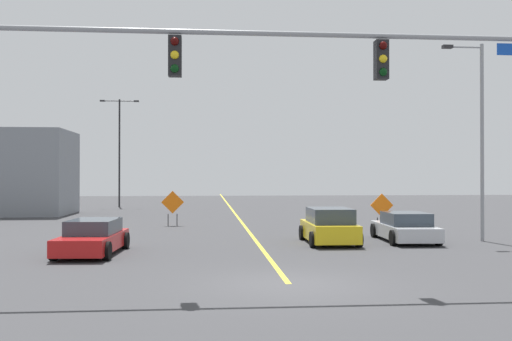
# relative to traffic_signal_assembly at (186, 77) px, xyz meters

# --- Properties ---
(ground) EXTENTS (133.35, 133.35, 0.00)m
(ground) POSITION_rel_traffic_signal_assembly_xyz_m (2.70, 0.01, -5.42)
(ground) COLOR #38383A
(road_centre_stripe) EXTENTS (0.16, 74.08, 0.01)m
(road_centre_stripe) POSITION_rel_traffic_signal_assembly_xyz_m (2.70, 37.05, -5.41)
(road_centre_stripe) COLOR yellow
(road_centre_stripe) RESTS_ON ground
(traffic_signal_assembly) EXTENTS (16.51, 0.44, 6.98)m
(traffic_signal_assembly) POSITION_rel_traffic_signal_assembly_xyz_m (0.00, 0.00, 0.00)
(traffic_signal_assembly) COLOR gray
(traffic_signal_assembly) RESTS_ON ground
(street_lamp_mid_right) EXTENTS (1.85, 0.24, 8.60)m
(street_lamp_mid_right) POSITION_rel_traffic_signal_assembly_xyz_m (12.38, 9.01, -0.70)
(street_lamp_mid_right) COLOR gray
(street_lamp_mid_right) RESTS_ON ground
(street_lamp_mid_left) EXTENTS (3.51, 0.24, 9.86)m
(street_lamp_mid_left) POSITION_rel_traffic_signal_assembly_xyz_m (-7.40, 38.24, 0.29)
(street_lamp_mid_left) COLOR black
(street_lamp_mid_left) RESTS_ON ground
(construction_sign_right_shoulder) EXTENTS (1.29, 0.15, 1.99)m
(construction_sign_right_shoulder) POSITION_rel_traffic_signal_assembly_xyz_m (-1.38, 17.97, -4.17)
(construction_sign_right_shoulder) COLOR orange
(construction_sign_right_shoulder) RESTS_ON ground
(construction_sign_left_lane) EXTENTS (1.19, 0.06, 1.95)m
(construction_sign_left_lane) POSITION_rel_traffic_signal_assembly_xyz_m (9.38, 13.30, -4.18)
(construction_sign_left_lane) COLOR orange
(construction_sign_left_lane) RESTS_ON ground
(car_yellow_near) EXTENTS (2.12, 4.01, 1.49)m
(car_yellow_near) POSITION_rel_traffic_signal_assembly_xyz_m (5.69, 8.77, -4.71)
(car_yellow_near) COLOR gold
(car_yellow_near) RESTS_ON ground
(car_red_passing) EXTENTS (2.21, 4.56, 1.25)m
(car_red_passing) POSITION_rel_traffic_signal_assembly_xyz_m (-3.58, 6.37, -4.82)
(car_red_passing) COLOR red
(car_red_passing) RESTS_ON ground
(car_silver_mid) EXTENTS (2.26, 4.60, 1.27)m
(car_silver_mid) POSITION_rel_traffic_signal_assembly_xyz_m (9.12, 9.24, -4.82)
(car_silver_mid) COLOR #B7BABF
(car_silver_mid) RESTS_ON ground
(roadside_building_west) EXTENTS (9.86, 6.42, 6.18)m
(roadside_building_west) POSITION_rel_traffic_signal_assembly_xyz_m (-14.46, 28.46, -2.33)
(roadside_building_west) COLOR gray
(roadside_building_west) RESTS_ON ground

